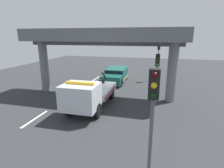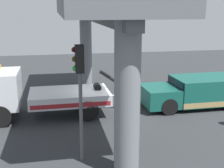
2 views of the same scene
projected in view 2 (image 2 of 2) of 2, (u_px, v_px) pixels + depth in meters
name	position (u px, v px, depth m)	size (l,w,h in m)	color
ground_plane	(103.00, 113.00, 15.25)	(60.00, 40.00, 0.10)	#2D3033
lane_stripe_west	(189.00, 91.00, 19.04)	(2.60, 0.16, 0.01)	silver
lane_stripe_mid	(96.00, 96.00, 17.95)	(2.60, 0.16, 0.01)	silver
tow_truck_white	(29.00, 93.00, 14.27)	(7.27, 2.48, 2.46)	silver
towed_van_green	(195.00, 92.00, 15.95)	(5.23, 2.28, 1.58)	#145147
overpass_structure	(98.00, 10.00, 13.94)	(3.60, 13.84, 5.89)	slate
traffic_light_far	(79.00, 78.00, 9.72)	(0.39, 0.32, 4.02)	#515456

